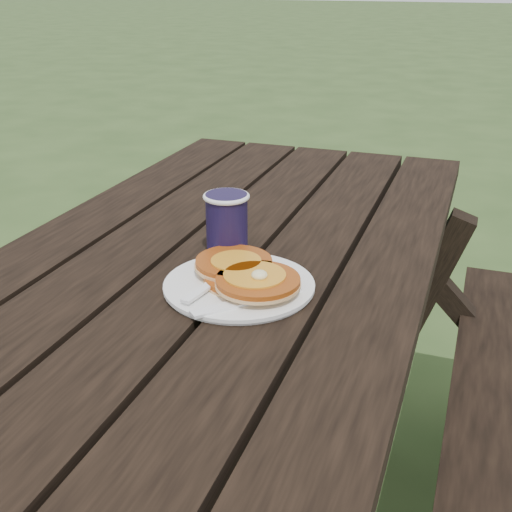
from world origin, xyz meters
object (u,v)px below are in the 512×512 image
(plate, at_px, (239,286))
(pancake_stack, at_px, (246,274))
(coffee_cup, at_px, (227,222))
(picnic_table, at_px, (194,465))

(plate, relative_size, pancake_stack, 1.24)
(plate, relative_size, coffee_cup, 2.02)
(plate, distance_m, pancake_stack, 0.02)
(plate, xyz_separation_m, coffee_cup, (-0.07, 0.11, 0.06))
(plate, bearing_deg, coffee_cup, 120.36)
(picnic_table, height_order, plate, plate)
(picnic_table, xyz_separation_m, coffee_cup, (0.03, 0.12, 0.45))
(picnic_table, distance_m, plate, 0.40)
(pancake_stack, relative_size, coffee_cup, 1.62)
(pancake_stack, bearing_deg, picnic_table, -174.94)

